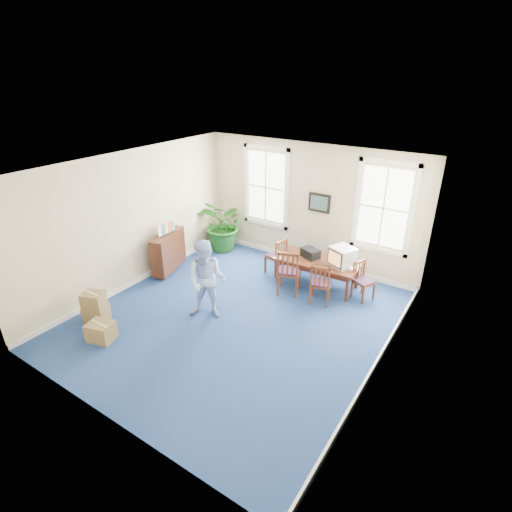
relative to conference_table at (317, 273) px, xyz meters
The scene contains 25 objects.
floor 2.39m from the conference_table, 109.61° to the right, with size 6.50×6.50×0.00m, color navy.
ceiling 3.72m from the conference_table, 109.61° to the right, with size 6.50×6.50×0.00m, color white.
wall_back 1.81m from the conference_table, 127.97° to the left, with size 6.50×6.50×0.00m, color beige.
wall_front 5.68m from the conference_table, 98.25° to the right, with size 6.50×6.50×0.00m, color beige.
wall_left 4.58m from the conference_table, 149.55° to the right, with size 6.50×6.50×0.00m, color beige.
wall_right 3.38m from the conference_table, 45.34° to the right, with size 6.50×6.50×0.00m, color beige.
baseboard_back 1.30m from the conference_table, 128.81° to the left, with size 6.00×0.04×0.12m, color white.
baseboard_left 4.39m from the conference_table, 149.35° to the right, with size 0.04×6.50×0.12m, color white.
baseboard_right 3.13m from the conference_table, 45.73° to the right, with size 0.04×6.50×0.12m, color white.
window_left 2.80m from the conference_table, 154.52° to the left, with size 1.40×0.12×2.20m, color white, non-canonical shape.
window_right 2.16m from the conference_table, 42.10° to the left, with size 1.40×0.12×2.20m, color white, non-canonical shape.
wall_picture 1.78m from the conference_table, 117.07° to the left, with size 0.58×0.06×0.48m, color black, non-canonical shape.
conference_table is the anchor object (origin of this frame).
crt_tv 0.81m from the conference_table, ahead, with size 0.50×0.55×0.45m, color #B7B7BC, non-canonical shape.
game_console 0.92m from the conference_table, ahead, with size 0.16×0.20×0.05m, color white.
equipment_bag 0.50m from the conference_table, 168.69° to the left, with size 0.44×0.29×0.22m, color black.
chair_near_left 0.82m from the conference_table, 120.96° to the right, with size 0.50×0.50×1.12m, color maroon, non-canonical shape.
chair_near_right 0.80m from the conference_table, 59.04° to the right, with size 0.44×0.44×0.98m, color maroon, non-canonical shape.
chair_end_left 1.17m from the conference_table, behind, with size 0.43×0.43×0.97m, color maroon, non-canonical shape.
chair_end_right 1.17m from the conference_table, ahead, with size 0.40×0.40×0.89m, color maroon, non-canonical shape.
man 2.87m from the conference_table, 118.58° to the right, with size 0.84×0.65×1.72m, color #9FBAF0.
credenza 3.82m from the conference_table, 158.38° to the right, with size 0.35×1.23×0.97m, color #482112.
brochure_rack 3.88m from the conference_table, 158.28° to the right, with size 0.13×0.71×0.31m, color #99999E, non-canonical shape.
potted_plant 3.18m from the conference_table, behind, with size 1.36×1.18×1.51m, color #164F15.
cardboard_boxes 4.88m from the conference_table, 128.13° to the right, with size 1.24×1.24×0.71m, color olive, non-canonical shape.
Camera 1 is at (4.25, -5.72, 4.86)m, focal length 28.00 mm.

